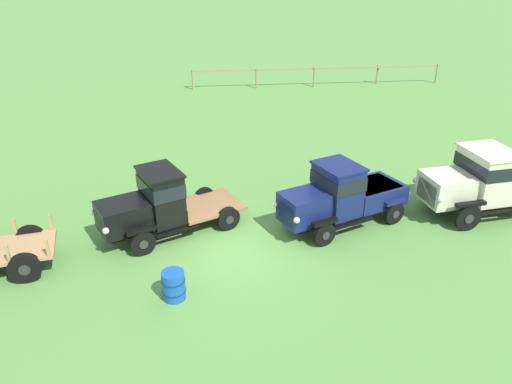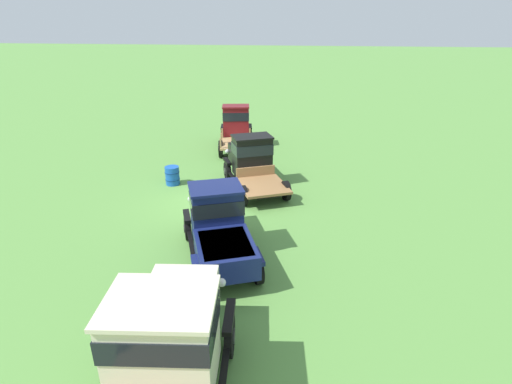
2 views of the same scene
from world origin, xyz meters
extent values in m
plane|color=#5B9342|center=(0.00, 0.00, 0.00)|extent=(240.00, 240.00, 0.00)
cylinder|color=black|center=(-8.72, -1.54, 0.45)|extent=(0.91, 0.36, 0.89)
cylinder|color=#2D2D2D|center=(-8.70, -1.65, 0.45)|extent=(0.31, 0.09, 0.31)
cylinder|color=black|center=(-9.03, 0.04, 0.45)|extent=(0.91, 0.36, 0.89)
cylinder|color=#2D2D2D|center=(-9.05, 0.15, 0.45)|extent=(0.31, 0.09, 0.31)
cylinder|color=black|center=(-5.90, -0.99, 0.45)|extent=(0.91, 0.36, 0.89)
cylinder|color=#2D2D2D|center=(-5.88, -1.10, 0.45)|extent=(0.31, 0.09, 0.31)
cylinder|color=black|center=(-6.21, 0.59, 0.45)|extent=(0.91, 0.36, 0.89)
cylinder|color=#2D2D2D|center=(-6.23, 0.70, 0.45)|extent=(0.31, 0.09, 0.31)
cube|color=black|center=(-7.50, -0.48, 0.53)|extent=(4.22, 1.66, 0.12)
cube|color=maroon|center=(-9.07, -0.79, 1.07)|extent=(1.48, 1.35, 0.96)
cube|color=silver|center=(-9.67, -0.91, 1.02)|extent=(0.23, 0.88, 0.72)
sphere|color=silver|center=(-9.56, -1.50, 1.09)|extent=(0.20, 0.20, 0.20)
sphere|color=silver|center=(-9.80, -0.31, 1.09)|extent=(0.20, 0.20, 0.20)
cube|color=black|center=(-8.72, -1.54, 0.94)|extent=(1.05, 0.39, 0.12)
cube|color=black|center=(-9.03, 0.04, 0.94)|extent=(1.05, 0.39, 0.12)
cube|color=maroon|center=(-7.95, -0.57, 1.43)|extent=(1.23, 1.58, 1.69)
cube|color=black|center=(-7.95, -0.57, 1.81)|extent=(1.28, 1.62, 0.47)
cube|color=maroon|center=(-7.95, -0.57, 2.32)|extent=(1.34, 1.66, 0.08)
cube|color=black|center=(-7.71, -1.33, 0.51)|extent=(1.37, 0.40, 0.05)
cube|color=black|center=(-8.01, 0.22, 0.51)|extent=(1.37, 0.40, 0.05)
cube|color=tan|center=(-6.38, -0.26, 0.64)|extent=(2.49, 2.01, 0.10)
cube|color=tan|center=(-7.22, -1.21, 0.95)|extent=(0.09, 0.09, 0.53)
cube|color=tan|center=(-7.51, 0.30, 0.95)|extent=(0.09, 0.09, 0.53)
cube|color=tan|center=(-6.24, -1.02, 0.95)|extent=(0.09, 0.09, 0.53)
cube|color=tan|center=(-6.53, 0.49, 0.95)|extent=(0.09, 0.09, 0.53)
cube|color=tan|center=(-5.25, -0.82, 0.95)|extent=(0.09, 0.09, 0.53)
cube|color=tan|center=(-5.55, 0.68, 0.95)|extent=(0.09, 0.09, 0.53)
cylinder|color=black|center=(-2.81, 0.08, 0.40)|extent=(0.80, 0.52, 0.79)
cylinder|color=#2D2D2D|center=(-2.76, -0.02, 0.40)|extent=(0.26, 0.14, 0.28)
cylinder|color=black|center=(-3.55, 1.67, 0.40)|extent=(0.80, 0.52, 0.79)
cylinder|color=#2D2D2D|center=(-3.60, 1.77, 0.40)|extent=(0.26, 0.14, 0.28)
cylinder|color=black|center=(-0.15, 1.33, 0.40)|extent=(0.80, 0.52, 0.79)
cylinder|color=#2D2D2D|center=(-0.11, 1.23, 0.40)|extent=(0.26, 0.14, 0.28)
cylinder|color=black|center=(-0.90, 2.92, 0.40)|extent=(0.80, 0.52, 0.79)
cylinder|color=#2D2D2D|center=(-0.95, 3.02, 0.40)|extent=(0.26, 0.14, 0.28)
cube|color=black|center=(-1.97, 1.45, 0.48)|extent=(4.30, 2.70, 0.12)
cube|color=black|center=(-3.39, 0.78, 0.98)|extent=(1.90, 1.76, 0.89)
cube|color=silver|center=(-4.05, 0.47, 0.94)|extent=(0.47, 0.90, 0.67)
sphere|color=silver|center=(-3.78, -0.13, 1.00)|extent=(0.20, 0.20, 0.20)
sphere|color=silver|center=(-4.34, 1.06, 1.00)|extent=(0.20, 0.20, 0.20)
cube|color=black|center=(-2.81, 0.08, 0.84)|extent=(0.91, 0.57, 0.12)
cube|color=black|center=(-3.55, 1.67, 0.84)|extent=(0.91, 0.57, 0.12)
cube|color=black|center=(-2.24, 1.32, 1.34)|extent=(1.57, 1.83, 1.60)
cube|color=black|center=(-2.24, 1.32, 1.70)|extent=(1.62, 1.88, 0.45)
cube|color=black|center=(-2.24, 1.32, 2.18)|extent=(1.69, 1.93, 0.08)
cube|color=black|center=(-1.78, 0.58, 0.46)|extent=(1.34, 0.73, 0.05)
cube|color=black|center=(-2.52, 2.14, 0.46)|extent=(1.34, 0.73, 0.05)
cube|color=olive|center=(-0.82, 1.99, 0.59)|extent=(2.69, 2.53, 0.10)
cube|color=olive|center=(-1.75, 1.55, 0.82)|extent=(0.78, 1.54, 0.44)
cylinder|color=black|center=(2.76, 0.03, 0.38)|extent=(0.78, 0.48, 0.77)
cylinder|color=#2D2D2D|center=(2.80, -0.08, 0.38)|extent=(0.26, 0.13, 0.27)
cylinder|color=black|center=(2.12, 1.56, 0.38)|extent=(0.78, 0.48, 0.77)
cylinder|color=#2D2D2D|center=(2.08, 1.66, 0.38)|extent=(0.26, 0.13, 0.27)
cylinder|color=black|center=(5.41, 1.14, 0.38)|extent=(0.78, 0.48, 0.77)
cylinder|color=#2D2D2D|center=(5.45, 1.03, 0.38)|extent=(0.26, 0.13, 0.27)
cylinder|color=black|center=(4.77, 2.67, 0.38)|extent=(0.78, 0.48, 0.77)
cylinder|color=#2D2D2D|center=(4.72, 2.77, 0.38)|extent=(0.26, 0.13, 0.27)
cube|color=black|center=(3.65, 1.30, 0.46)|extent=(4.14, 2.43, 0.12)
cube|color=#141E51|center=(2.24, 0.71, 1.00)|extent=(1.76, 1.62, 0.95)
cube|color=silver|center=(1.62, 0.45, 0.95)|extent=(0.41, 0.87, 0.71)
sphere|color=silver|center=(1.85, -0.13, 1.02)|extent=(0.20, 0.20, 0.20)
sphere|color=silver|center=(1.37, 1.02, 1.02)|extent=(0.20, 0.20, 0.20)
cube|color=black|center=(2.76, 0.03, 0.82)|extent=(0.89, 0.53, 0.12)
cube|color=black|center=(2.12, 1.56, 0.82)|extent=(0.89, 0.53, 0.12)
cube|color=#141E51|center=(3.42, 1.20, 1.32)|extent=(1.60, 1.78, 1.60)
cube|color=black|center=(3.42, 1.20, 1.68)|extent=(1.65, 1.83, 0.45)
cube|color=#141E51|center=(3.42, 1.20, 2.16)|extent=(1.73, 1.88, 0.08)
cube|color=black|center=(3.83, 0.49, 0.44)|extent=(1.50, 0.74, 0.05)
cube|color=black|center=(3.20, 1.99, 0.44)|extent=(1.50, 0.74, 0.05)
cube|color=#141E51|center=(4.82, 1.79, 0.86)|extent=(2.37, 2.15, 0.67)
cube|color=black|center=(4.82, 1.79, 1.16)|extent=(1.99, 1.82, 0.06)
cube|color=#141E51|center=(5.41, 1.14, 0.82)|extent=(0.86, 0.51, 0.12)
cube|color=#141E51|center=(4.77, 2.67, 0.82)|extent=(0.86, 0.51, 0.12)
cylinder|color=black|center=(7.65, 0.44, 0.46)|extent=(0.93, 0.27, 0.92)
cylinder|color=#2D2D2D|center=(7.66, 0.34, 0.46)|extent=(0.32, 0.07, 0.32)
cylinder|color=black|center=(7.38, 2.47, 0.46)|extent=(0.93, 0.27, 0.92)
cylinder|color=#2D2D2D|center=(7.37, 2.56, 0.46)|extent=(0.32, 0.07, 0.32)
cube|color=beige|center=(7.29, 1.42, 1.09)|extent=(1.70, 1.62, 0.97)
cube|color=silver|center=(6.56, 1.33, 1.04)|extent=(0.21, 1.13, 0.73)
sphere|color=silver|center=(6.65, 0.57, 1.11)|extent=(0.20, 0.20, 0.20)
sphere|color=silver|center=(6.45, 2.09, 1.11)|extent=(0.20, 0.20, 0.20)
cube|color=black|center=(7.65, 0.44, 0.97)|extent=(1.07, 0.33, 0.12)
cube|color=black|center=(7.38, 2.47, 0.97)|extent=(1.07, 0.33, 0.12)
cube|color=beige|center=(8.72, 1.61, 1.43)|extent=(1.58, 1.96, 1.65)
cube|color=black|center=(8.72, 1.61, 1.80)|extent=(1.64, 2.01, 0.46)
cube|color=beige|center=(8.72, 1.61, 2.29)|extent=(1.72, 2.06, 0.08)
cube|color=black|center=(8.98, 0.63, 0.52)|extent=(1.90, 0.38, 0.05)
cylinder|color=#1951B2|center=(-1.79, -2.16, 0.41)|extent=(0.61, 0.61, 0.81)
cylinder|color=navy|center=(-1.79, -2.16, 0.57)|extent=(0.64, 0.64, 0.03)
cylinder|color=navy|center=(-1.79, -2.16, 0.24)|extent=(0.64, 0.64, 0.03)
camera|label=1|loc=(-0.76, -13.05, 8.36)|focal=35.00mm
camera|label=2|loc=(13.81, 4.07, 6.58)|focal=28.00mm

